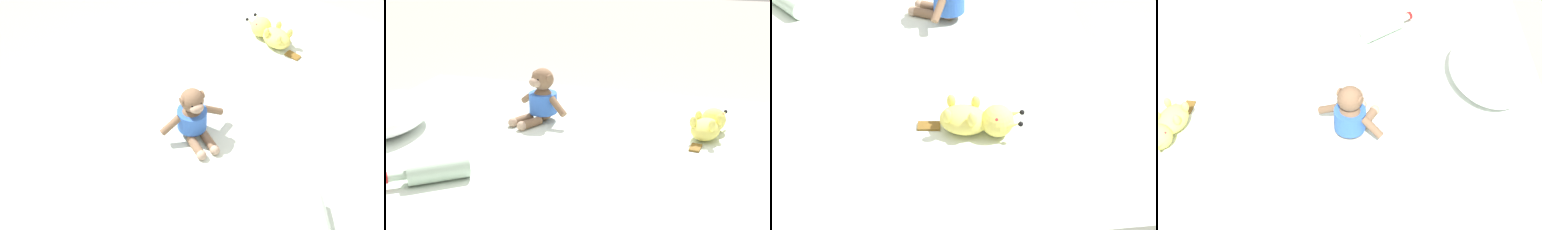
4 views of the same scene
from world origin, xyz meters
TOP-DOWN VIEW (x-y plane):
  - ground_plane at (0.00, 0.00)m, footprint 16.00×16.00m
  - bed at (0.00, 0.00)m, footprint 1.52×2.00m
  - pillow at (-0.07, 0.74)m, footprint 0.49×0.38m
  - plush_monkey at (0.22, 0.16)m, footprint 0.25×0.26m
  - plush_yellow_creature at (0.25, -0.55)m, footprint 0.33×0.16m
  - glass_bottle at (-0.41, 0.30)m, footprint 0.21×0.25m

SIDE VIEW (x-z plane):
  - ground_plane at x=0.00m, z-range 0.00..0.00m
  - bed at x=0.00m, z-range 0.00..0.46m
  - glass_bottle at x=-0.41m, z-range 0.46..0.54m
  - plush_yellow_creature at x=0.25m, z-range 0.46..0.56m
  - pillow at x=-0.07m, z-range 0.46..0.61m
  - plush_monkey at x=0.22m, z-range 0.44..0.68m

